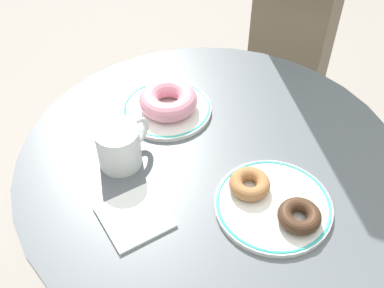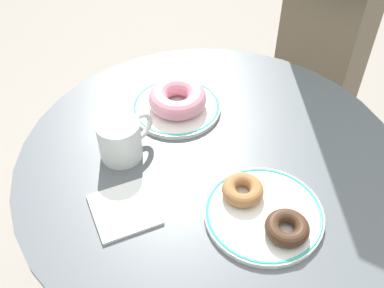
{
  "view_description": "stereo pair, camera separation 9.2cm",
  "coord_description": "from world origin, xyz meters",
  "px_view_note": "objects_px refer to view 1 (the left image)",
  "views": [
    {
      "loc": [
        0.42,
        -0.5,
        1.44
      ],
      "look_at": [
        -0.03,
        -0.03,
        0.78
      ],
      "focal_mm": 43.87,
      "sensor_mm": 36.0,
      "label": 1
    },
    {
      "loc": [
        0.48,
        -0.43,
        1.44
      ],
      "look_at": [
        -0.03,
        -0.03,
        0.78
      ],
      "focal_mm": 43.87,
      "sensor_mm": 36.0,
      "label": 2
    }
  ],
  "objects_px": {
    "plate_left": "(167,109)",
    "plate_right": "(273,205)",
    "donut_cinnamon": "(250,184)",
    "coffee_mug": "(120,146)",
    "donut_chocolate": "(299,216)",
    "paper_napkin": "(135,217)",
    "donut_pink_frosted": "(168,100)",
    "cafe_table": "(208,227)"
  },
  "relations": [
    {
      "from": "donut_cinnamon",
      "to": "paper_napkin",
      "type": "xyz_separation_m",
      "value": [
        -0.11,
        -0.19,
        -0.02
      ]
    },
    {
      "from": "plate_left",
      "to": "donut_pink_frosted",
      "type": "bearing_deg",
      "value": 23.81
    },
    {
      "from": "plate_left",
      "to": "donut_cinnamon",
      "type": "height_order",
      "value": "donut_cinnamon"
    },
    {
      "from": "plate_right",
      "to": "donut_chocolate",
      "type": "relative_size",
      "value": 2.8
    },
    {
      "from": "coffee_mug",
      "to": "plate_left",
      "type": "bearing_deg",
      "value": 104.49
    },
    {
      "from": "plate_left",
      "to": "donut_pink_frosted",
      "type": "height_order",
      "value": "donut_pink_frosted"
    },
    {
      "from": "plate_left",
      "to": "plate_right",
      "type": "relative_size",
      "value": 0.92
    },
    {
      "from": "plate_right",
      "to": "cafe_table",
      "type": "bearing_deg",
      "value": 174.59
    },
    {
      "from": "paper_napkin",
      "to": "cafe_table",
      "type": "bearing_deg",
      "value": 90.09
    },
    {
      "from": "cafe_table",
      "to": "coffee_mug",
      "type": "height_order",
      "value": "coffee_mug"
    },
    {
      "from": "donut_pink_frosted",
      "to": "donut_chocolate",
      "type": "xyz_separation_m",
      "value": [
        0.38,
        -0.05,
        -0.01
      ]
    },
    {
      "from": "cafe_table",
      "to": "plate_right",
      "type": "height_order",
      "value": "plate_right"
    },
    {
      "from": "cafe_table",
      "to": "plate_right",
      "type": "bearing_deg",
      "value": -5.41
    },
    {
      "from": "cafe_table",
      "to": "donut_chocolate",
      "type": "relative_size",
      "value": 10.2
    },
    {
      "from": "cafe_table",
      "to": "plate_left",
      "type": "relative_size",
      "value": 3.98
    },
    {
      "from": "donut_pink_frosted",
      "to": "donut_cinnamon",
      "type": "relative_size",
      "value": 1.67
    },
    {
      "from": "paper_napkin",
      "to": "coffee_mug",
      "type": "height_order",
      "value": "coffee_mug"
    },
    {
      "from": "cafe_table",
      "to": "paper_napkin",
      "type": "distance_m",
      "value": 0.32
    },
    {
      "from": "donut_pink_frosted",
      "to": "donut_chocolate",
      "type": "bearing_deg",
      "value": -8.17
    },
    {
      "from": "donut_pink_frosted",
      "to": "donut_cinnamon",
      "type": "xyz_separation_m",
      "value": [
        0.27,
        -0.06,
        -0.01
      ]
    },
    {
      "from": "coffee_mug",
      "to": "plate_right",
      "type": "bearing_deg",
      "value": 21.75
    },
    {
      "from": "cafe_table",
      "to": "plate_right",
      "type": "distance_m",
      "value": 0.3
    },
    {
      "from": "plate_left",
      "to": "donut_pink_frosted",
      "type": "relative_size",
      "value": 1.54
    },
    {
      "from": "donut_pink_frosted",
      "to": "cafe_table",
      "type": "bearing_deg",
      "value": -13.33
    },
    {
      "from": "donut_cinnamon",
      "to": "plate_right",
      "type": "bearing_deg",
      "value": 3.68
    },
    {
      "from": "cafe_table",
      "to": "donut_chocolate",
      "type": "distance_m",
      "value": 0.35
    },
    {
      "from": "plate_right",
      "to": "donut_chocolate",
      "type": "xyz_separation_m",
      "value": [
        0.05,
        -0.0,
        0.02
      ]
    },
    {
      "from": "plate_right",
      "to": "plate_left",
      "type": "bearing_deg",
      "value": 170.97
    },
    {
      "from": "donut_chocolate",
      "to": "donut_cinnamon",
      "type": "bearing_deg",
      "value": -178.57
    },
    {
      "from": "plate_left",
      "to": "plate_right",
      "type": "height_order",
      "value": "same"
    },
    {
      "from": "donut_pink_frosted",
      "to": "donut_cinnamon",
      "type": "height_order",
      "value": "donut_pink_frosted"
    },
    {
      "from": "plate_left",
      "to": "coffee_mug",
      "type": "xyz_separation_m",
      "value": [
        0.04,
        -0.17,
        0.04
      ]
    },
    {
      "from": "plate_left",
      "to": "plate_right",
      "type": "bearing_deg",
      "value": -9.03
    },
    {
      "from": "donut_chocolate",
      "to": "plate_left",
      "type": "bearing_deg",
      "value": 172.11
    },
    {
      "from": "donut_cinnamon",
      "to": "paper_napkin",
      "type": "distance_m",
      "value": 0.22
    },
    {
      "from": "plate_right",
      "to": "donut_cinnamon",
      "type": "xyz_separation_m",
      "value": [
        -0.05,
        -0.0,
        0.02
      ]
    },
    {
      "from": "plate_left",
      "to": "donut_chocolate",
      "type": "relative_size",
      "value": 2.56
    },
    {
      "from": "donut_cinnamon",
      "to": "coffee_mug",
      "type": "bearing_deg",
      "value": -154.52
    },
    {
      "from": "cafe_table",
      "to": "coffee_mug",
      "type": "bearing_deg",
      "value": -133.14
    },
    {
      "from": "plate_left",
      "to": "donut_cinnamon",
      "type": "distance_m",
      "value": 0.28
    },
    {
      "from": "plate_right",
      "to": "donut_cinnamon",
      "type": "bearing_deg",
      "value": -176.32
    },
    {
      "from": "donut_pink_frosted",
      "to": "coffee_mug",
      "type": "distance_m",
      "value": 0.17
    }
  ]
}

